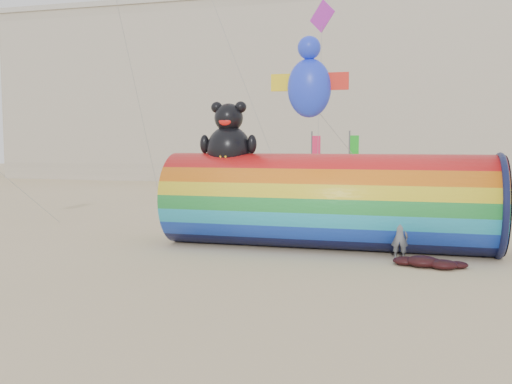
% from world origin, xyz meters
% --- Properties ---
extents(ground, '(160.00, 160.00, 0.00)m').
position_xyz_m(ground, '(0.00, 0.00, 0.00)').
color(ground, '#CCB58C').
rests_on(ground, ground).
extents(hotel_building, '(60.40, 15.40, 20.60)m').
position_xyz_m(hotel_building, '(-12.00, 45.95, 10.31)').
color(hotel_building, '#B7AD99').
rests_on(hotel_building, ground).
extents(windsock_assembly, '(13.74, 4.18, 6.33)m').
position_xyz_m(windsock_assembly, '(3.32, 2.45, 2.10)').
color(windsock_assembly, red).
rests_on(windsock_assembly, ground).
extents(kite_handler, '(0.65, 0.44, 1.77)m').
position_xyz_m(kite_handler, '(6.36, 0.70, 0.88)').
color(kite_handler, '#5A5C62').
rests_on(kite_handler, ground).
extents(fabric_bundle, '(2.62, 1.35, 0.41)m').
position_xyz_m(fabric_bundle, '(7.40, -0.26, 0.17)').
color(fabric_bundle, '#390A0C').
rests_on(fabric_bundle, ground).
extents(festival_banners, '(9.05, 1.54, 5.20)m').
position_xyz_m(festival_banners, '(-0.59, 15.85, 2.64)').
color(festival_banners, '#59595E').
rests_on(festival_banners, ground).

